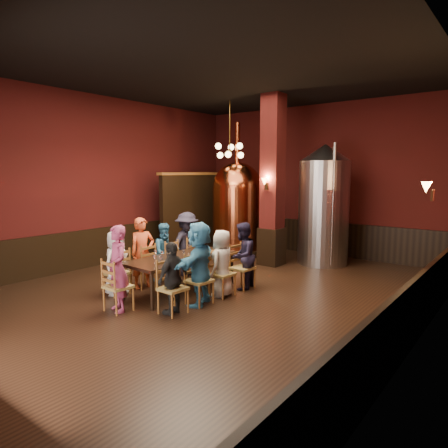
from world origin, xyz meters
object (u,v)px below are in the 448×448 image
Objects in this scene: copper_kettle at (237,207)px; rose_vase at (202,241)px; person_1 at (143,253)px; person_2 at (166,252)px; person_0 at (116,263)px; steel_vessel at (324,205)px; dining_table at (181,259)px.

copper_kettle is 3.33m from rose_vase.
rose_vase is at bearing -19.23° from person_1.
person_2 is at bearing 11.56° from person_1.
person_1 is (0.03, 0.67, 0.10)m from person_0.
person_1 is 0.47× the size of steel_vessel.
rose_vase is at bearing 101.45° from dining_table.
copper_kettle reaches higher than steel_vessel.
person_1 is 5.08m from steel_vessel.
person_2 is 0.34× the size of copper_kettle.
steel_vessel reaches higher than person_0.
person_1 reaches higher than person_2.
person_1 is (-0.86, -0.29, 0.08)m from dining_table.
steel_vessel is at bearing -8.87° from person_2.
copper_kettle reaches higher than person_2.
steel_vessel is (2.08, 3.88, 0.94)m from person_2.
copper_kettle is (-0.47, 4.84, 0.77)m from person_0.
person_2 is (0.06, 1.33, 0.01)m from person_0.
copper_kettle is 2.64m from steel_vessel.
steel_vessel reaches higher than person_2.
person_2 is at bearing -81.43° from copper_kettle.
dining_table is at bearing -57.20° from person_0.
rose_vase is (0.71, 0.45, 0.28)m from person_2.
dining_table is at bearing -57.22° from person_1.
person_2 reaches higher than dining_table.
steel_vessel is (2.61, 0.38, 0.18)m from copper_kettle.
person_1 is 1.35m from rose_vase.
dining_table is 1.31m from person_0.
person_1 is 0.67m from person_2.
person_1 is at bearing -83.19° from copper_kettle.
dining_table is 0.62× the size of copper_kettle.
copper_kettle is at bearing -171.79° from steel_vessel.
person_2 is at bearing -16.83° from person_0.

